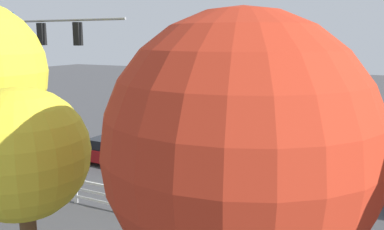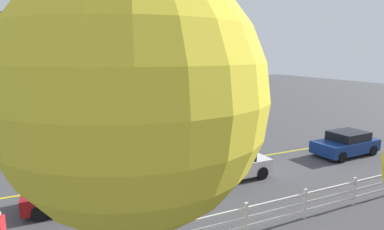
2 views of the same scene
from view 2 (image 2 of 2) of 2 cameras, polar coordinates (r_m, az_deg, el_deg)
name	(u,v)px [view 2 (image 2 of 2)]	position (r m, az deg, el deg)	size (l,w,h in m)	color
ground_plane	(115,180)	(16.35, -13.48, -11.10)	(120.00, 120.00, 0.00)	#444447
lane_center_stripe	(190,168)	(17.50, -0.39, -9.29)	(28.00, 0.16, 0.01)	gold
car_0	(128,154)	(18.06, -11.31, -6.70)	(4.55, 1.96, 1.33)	slate
car_1	(346,144)	(21.51, 25.54, -4.57)	(4.13, 2.10, 1.43)	navy
car_2	(229,164)	(16.03, 6.61, -8.66)	(4.02, 1.99, 1.45)	silver
car_3	(80,189)	(14.13, -19.17, -12.20)	(4.20, 2.11, 1.33)	maroon
white_rail_fence	(246,218)	(11.48, 9.51, -17.51)	(26.10, 0.10, 1.15)	white
tree_1	(135,97)	(5.90, -10.02, 3.11)	(4.78, 4.78, 7.65)	brown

